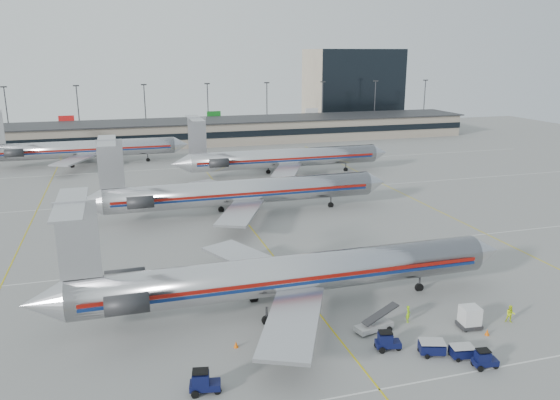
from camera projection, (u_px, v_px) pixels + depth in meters
name	position (u px, v px, depth m)	size (l,w,h in m)	color
ground	(301.00, 290.00, 56.49)	(260.00, 260.00, 0.00)	gray
apron_markings	(274.00, 257.00, 65.74)	(160.00, 0.15, 0.02)	silver
terminal	(184.00, 132.00, 146.30)	(162.00, 17.00, 6.25)	gray
light_mast_row	(177.00, 107.00, 157.86)	(163.60, 0.40, 15.28)	#38383D
distant_building	(352.00, 86.00, 188.73)	(30.00, 20.00, 25.00)	tan
jet_foreground	(280.00, 275.00, 51.35)	(46.81, 27.56, 12.25)	silver
jet_second_row	(237.00, 192.00, 81.77)	(47.44, 27.94, 12.42)	silver
jet_third_row	(281.00, 158.00, 108.48)	(44.82, 27.57, 12.26)	silver
jet_back_row	(82.00, 149.00, 118.71)	(44.70, 27.50, 12.22)	silver
tug_left	(203.00, 382.00, 39.29)	(2.40, 1.53, 1.81)	#090D34
tug_center	(387.00, 341.00, 45.02)	(2.22, 1.43, 1.67)	#090D34
tug_right	(484.00, 359.00, 42.44)	(2.03, 1.21, 1.56)	#090D34
cart_inner	(432.00, 347.00, 44.41)	(2.35, 1.94, 1.14)	#090D34
cart_outer	(462.00, 351.00, 43.88)	(2.00, 1.55, 1.03)	#090D34
uld_container	(470.00, 317.00, 48.56)	(2.06, 1.78, 2.02)	#2D2D30
belt_loader	(375.00, 325.00, 48.10)	(4.28, 2.04, 2.19)	#A4A4A4
ramp_worker_near	(408.00, 314.00, 49.66)	(0.58, 0.38, 1.60)	#94D614
ramp_worker_far	(510.00, 314.00, 49.57)	(0.80, 0.62, 1.64)	#D4EE16
cone_right	(487.00, 332.00, 47.44)	(0.41, 0.41, 0.56)	#EC5D07
cone_left	(236.00, 344.00, 45.47)	(0.40, 0.40, 0.54)	#EC5D07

